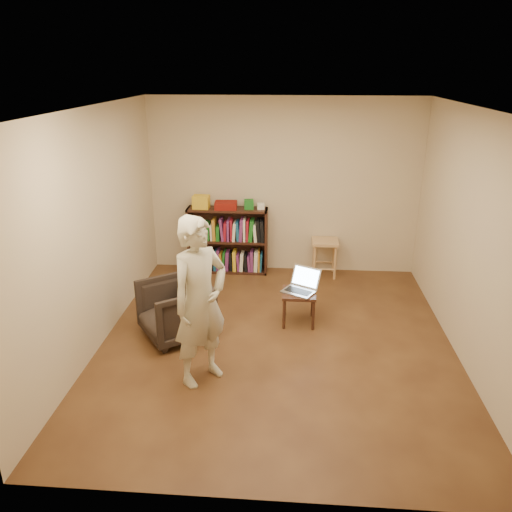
# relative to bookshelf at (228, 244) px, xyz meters

# --- Properties ---
(floor) EXTENTS (4.50, 4.50, 0.00)m
(floor) POSITION_rel_bookshelf_xyz_m (0.83, -2.09, -0.44)
(floor) COLOR #422515
(floor) RESTS_ON ground
(ceiling) EXTENTS (4.50, 4.50, 0.00)m
(ceiling) POSITION_rel_bookshelf_xyz_m (0.83, -2.09, 2.16)
(ceiling) COLOR silver
(ceiling) RESTS_ON wall_back
(wall_back) EXTENTS (4.00, 0.00, 4.00)m
(wall_back) POSITION_rel_bookshelf_xyz_m (0.83, 0.16, 0.86)
(wall_back) COLOR #C5B095
(wall_back) RESTS_ON floor
(wall_left) EXTENTS (0.00, 4.50, 4.50)m
(wall_left) POSITION_rel_bookshelf_xyz_m (-1.17, -2.09, 0.86)
(wall_left) COLOR #C5B095
(wall_left) RESTS_ON floor
(wall_right) EXTENTS (0.00, 4.50, 4.50)m
(wall_right) POSITION_rel_bookshelf_xyz_m (2.83, -2.09, 0.86)
(wall_right) COLOR #C5B095
(wall_right) RESTS_ON floor
(bookshelf) EXTENTS (1.20, 0.30, 1.00)m
(bookshelf) POSITION_rel_bookshelf_xyz_m (0.00, 0.00, 0.00)
(bookshelf) COLOR black
(bookshelf) RESTS_ON floor
(box_yellow) EXTENTS (0.25, 0.18, 0.19)m
(box_yellow) POSITION_rel_bookshelf_xyz_m (-0.38, -0.03, 0.66)
(box_yellow) COLOR yellow
(box_yellow) RESTS_ON bookshelf
(red_cloth) EXTENTS (0.34, 0.26, 0.11)m
(red_cloth) POSITION_rel_bookshelf_xyz_m (-0.02, -0.03, 0.61)
(red_cloth) COLOR maroon
(red_cloth) RESTS_ON bookshelf
(box_green) EXTENTS (0.15, 0.15, 0.14)m
(box_green) POSITION_rel_bookshelf_xyz_m (0.32, -0.00, 0.63)
(box_green) COLOR #1C6A20
(box_green) RESTS_ON bookshelf
(box_white) EXTENTS (0.12, 0.12, 0.08)m
(box_white) POSITION_rel_bookshelf_xyz_m (0.50, 0.00, 0.60)
(box_white) COLOR white
(box_white) RESTS_ON bookshelf
(stool) EXTENTS (0.38, 0.38, 0.56)m
(stool) POSITION_rel_bookshelf_xyz_m (1.47, -0.06, 0.01)
(stool) COLOR tan
(stool) RESTS_ON floor
(armchair) EXTENTS (1.02, 1.02, 0.68)m
(armchair) POSITION_rel_bookshelf_xyz_m (-0.35, -2.03, -0.10)
(armchair) COLOR #2E261F
(armchair) RESTS_ON floor
(side_table) EXTENTS (0.40, 0.40, 0.41)m
(side_table) POSITION_rel_bookshelf_xyz_m (1.08, -1.59, -0.10)
(side_table) COLOR #331911
(side_table) RESTS_ON floor
(laptop) EXTENTS (0.51, 0.51, 0.26)m
(laptop) POSITION_rel_bookshelf_xyz_m (1.10, -1.55, 0.03)
(laptop) COLOR #A7A8AC
(laptop) RESTS_ON side_table
(person) EXTENTS (0.72, 0.74, 1.72)m
(person) POSITION_rel_bookshelf_xyz_m (0.11, -2.85, 0.42)
(person) COLOR beige
(person) RESTS_ON floor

